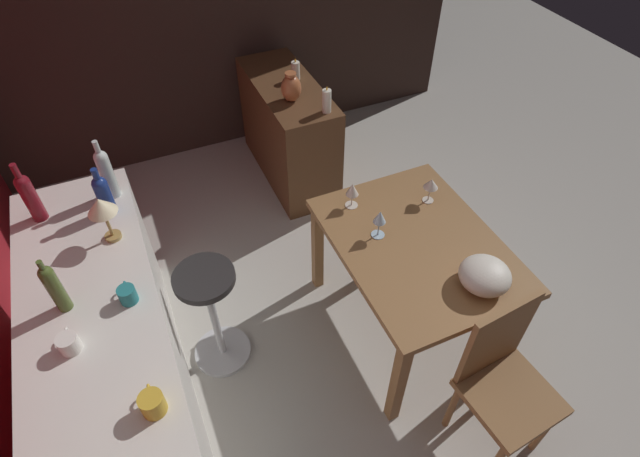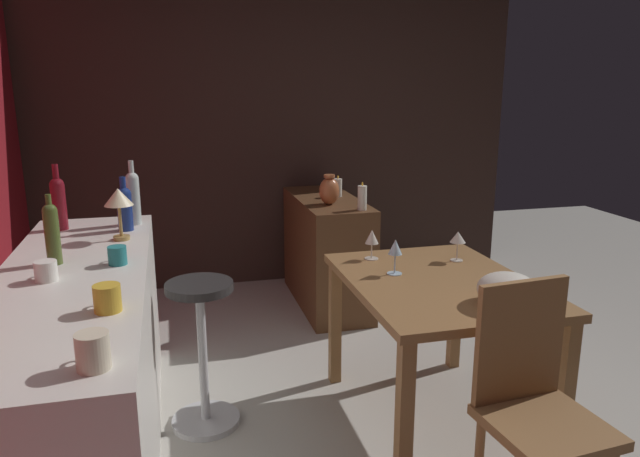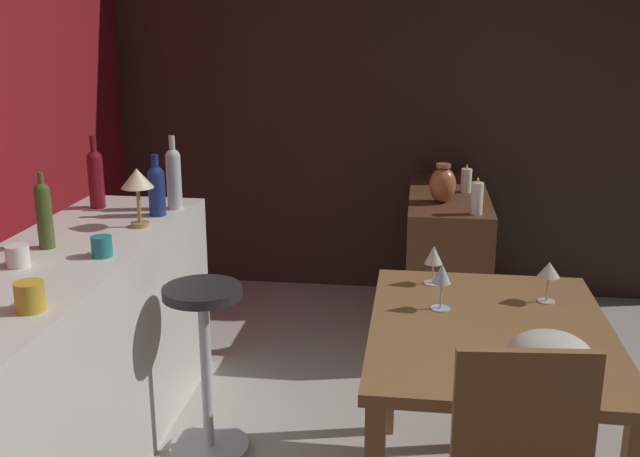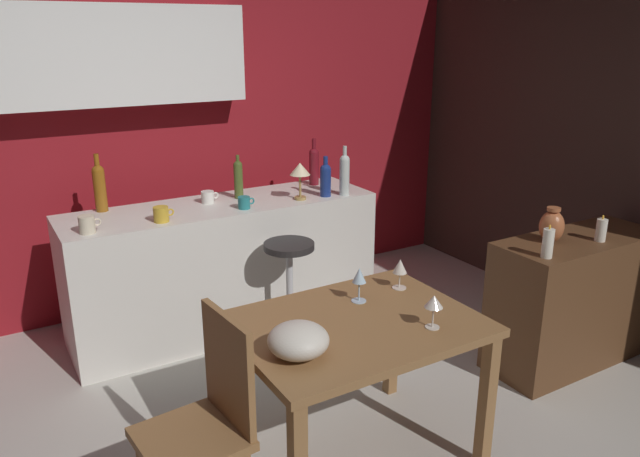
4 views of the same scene
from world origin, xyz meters
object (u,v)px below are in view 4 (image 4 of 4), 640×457
object	(u,v)px
wine_bottle_cobalt	(325,178)
cup_white	(208,197)
wine_bottle_amber	(99,186)
cup_cream	(87,224)
cup_teal	(244,203)
counter_lamp	(300,171)
wine_glass_left	(434,303)
pillar_candle_tall	(548,243)
wine_bottle_olive	(238,178)
wine_glass_center	(359,277)
bar_stool	(290,294)
chair_near_window	(207,420)
wine_bottle_clear	(345,173)
wine_glass_right	(400,267)
wine_bottle_ruby	(314,164)
fruit_bowl	(298,340)
cup_mustard	(161,214)
dining_table	(355,341)
pillar_candle_short	(601,230)
vase_copper	(552,226)
sideboard_cabinet	(572,300)

from	to	relation	value
wine_bottle_cobalt	cup_white	size ratio (longest dim) A/B	2.34
wine_bottle_amber	cup_cream	bearing A→B (deg)	-111.69
wine_bottle_cobalt	cup_teal	size ratio (longest dim) A/B	2.50
wine_bottle_cobalt	counter_lamp	bearing A→B (deg)	176.65
cup_white	wine_glass_left	bearing A→B (deg)	-80.70
wine_bottle_cobalt	pillar_candle_tall	xyz separation A→B (m)	(0.52, -1.47, -0.13)
wine_bottle_olive	counter_lamp	size ratio (longest dim) A/B	1.18
wine_glass_left	wine_glass_center	bearing A→B (deg)	107.62
bar_stool	wine_bottle_cobalt	world-z (taller)	wine_bottle_cobalt
chair_near_window	bar_stool	xyz separation A→B (m)	(0.99, 1.15, -0.12)
wine_glass_left	wine_glass_center	world-z (taller)	wine_glass_center
bar_stool	wine_glass_left	distance (m)	1.41
chair_near_window	counter_lamp	distance (m)	2.05
bar_stool	wine_bottle_clear	distance (m)	0.95
wine_glass_right	wine_bottle_ruby	bearing A→B (deg)	75.45
wine_glass_left	chair_near_window	bearing A→B (deg)	169.63
chair_near_window	fruit_bowl	bearing A→B (deg)	-13.91
chair_near_window	fruit_bowl	world-z (taller)	chair_near_window
cup_white	cup_mustard	bearing A→B (deg)	-146.64
pillar_candle_tall	wine_bottle_amber	bearing A→B (deg)	135.92
dining_table	cup_mustard	bearing A→B (deg)	107.29
wine_glass_left	wine_bottle_olive	xyz separation A→B (m)	(-0.09, 1.93, 0.18)
wine_bottle_olive	pillar_candle_tall	size ratio (longest dim) A/B	1.59
wine_glass_left	wine_bottle_clear	distance (m)	1.75
cup_cream	cup_teal	world-z (taller)	cup_cream
wine_bottle_amber	cup_mustard	bearing A→B (deg)	-58.17
fruit_bowl	pillar_candle_short	xyz separation A→B (m)	(2.11, 0.14, 0.08)
dining_table	wine_bottle_amber	bearing A→B (deg)	110.87
wine_bottle_cobalt	cup_mustard	size ratio (longest dim) A/B	2.23
chair_near_window	cup_mustard	size ratio (longest dim) A/B	7.46
bar_stool	vase_copper	distance (m)	1.65
wine_bottle_olive	dining_table	bearing A→B (deg)	-95.83
sideboard_cabinet	chair_near_window	distance (m)	2.45
sideboard_cabinet	wine_bottle_clear	distance (m)	1.69
dining_table	cup_cream	distance (m)	1.72
dining_table	bar_stool	world-z (taller)	dining_table
chair_near_window	counter_lamp	bearing A→B (deg)	49.88
wine_bottle_clear	cup_mustard	xyz separation A→B (m)	(-1.30, 0.03, -0.11)
pillar_candle_short	counter_lamp	bearing A→B (deg)	129.80
wine_bottle_ruby	wine_bottle_amber	xyz separation A→B (m)	(-1.52, 0.08, 0.01)
wine_glass_right	wine_bottle_clear	world-z (taller)	wine_bottle_clear
sideboard_cabinet	wine_bottle_cobalt	xyz separation A→B (m)	(-0.98, 1.35, 0.62)
wine_glass_center	wine_bottle_clear	xyz separation A→B (m)	(0.71, 1.24, 0.19)
wine_glass_center	cup_mustard	xyz separation A→B (m)	(-0.58, 1.27, 0.08)
wine_bottle_cobalt	pillar_candle_tall	distance (m)	1.57
cup_teal	counter_lamp	size ratio (longest dim) A/B	0.44
bar_stool	wine_glass_center	world-z (taller)	wine_glass_center
fruit_bowl	pillar_candle_tall	distance (m)	1.62
wine_glass_center	cup_white	xyz separation A→B (m)	(-0.19, 1.53, 0.07)
wine_glass_left	wine_bottle_clear	world-z (taller)	wine_bottle_clear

